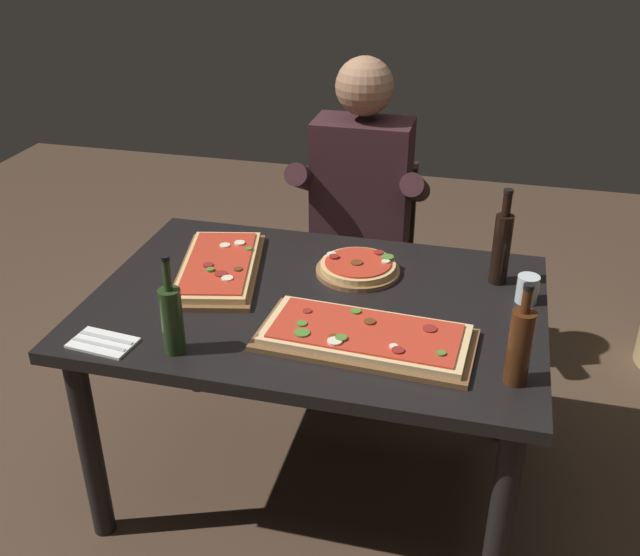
% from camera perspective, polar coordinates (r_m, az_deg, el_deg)
% --- Properties ---
extents(ground_plane, '(6.40, 6.40, 0.00)m').
position_cam_1_polar(ground_plane, '(2.73, -0.27, -15.28)').
color(ground_plane, '#4C3828').
extents(dining_table, '(1.40, 0.96, 0.74)m').
position_cam_1_polar(dining_table, '(2.33, -0.30, -3.71)').
color(dining_table, black).
rests_on(dining_table, ground_plane).
extents(pizza_rectangular_front, '(0.62, 0.32, 0.05)m').
position_cam_1_polar(pizza_rectangular_front, '(2.07, 3.55, -4.58)').
color(pizza_rectangular_front, brown).
rests_on(pizza_rectangular_front, dining_table).
extents(pizza_rectangular_left, '(0.37, 0.57, 0.05)m').
position_cam_1_polar(pizza_rectangular_left, '(2.46, -7.86, 0.86)').
color(pizza_rectangular_left, brown).
rests_on(pizza_rectangular_left, dining_table).
extents(pizza_round_far, '(0.28, 0.28, 0.05)m').
position_cam_1_polar(pizza_round_far, '(2.43, 2.98, 0.82)').
color(pizza_round_far, brown).
rests_on(pizza_round_far, dining_table).
extents(wine_bottle_dark, '(0.06, 0.06, 0.32)m').
position_cam_1_polar(wine_bottle_dark, '(2.40, 13.96, 2.45)').
color(wine_bottle_dark, black).
rests_on(wine_bottle_dark, dining_table).
extents(oil_bottle_amber, '(0.06, 0.06, 0.29)m').
position_cam_1_polar(oil_bottle_amber, '(2.02, -11.47, -3.06)').
color(oil_bottle_amber, '#233819').
rests_on(oil_bottle_amber, dining_table).
extents(vinegar_bottle_green, '(0.06, 0.06, 0.29)m').
position_cam_1_polar(vinegar_bottle_green, '(1.93, 15.30, -5.06)').
color(vinegar_bottle_green, '#47230F').
rests_on(vinegar_bottle_green, dining_table).
extents(tumbler_near_camera, '(0.07, 0.07, 0.09)m').
position_cam_1_polar(tumbler_near_camera, '(2.34, 15.85, -0.83)').
color(tumbler_near_camera, silver).
rests_on(tumbler_near_camera, dining_table).
extents(napkin_cutlery_set, '(0.19, 0.13, 0.01)m').
position_cam_1_polar(napkin_cutlery_set, '(2.15, -16.55, -4.85)').
color(napkin_cutlery_set, white).
rests_on(napkin_cutlery_set, dining_table).
extents(diner_chair, '(0.44, 0.44, 0.87)m').
position_cam_1_polar(diner_chair, '(3.14, 3.37, 1.89)').
color(diner_chair, black).
rests_on(diner_chair, ground_plane).
extents(seated_diner, '(0.53, 0.41, 1.33)m').
position_cam_1_polar(seated_diner, '(2.93, 3.05, 5.37)').
color(seated_diner, '#23232D').
rests_on(seated_diner, ground_plane).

